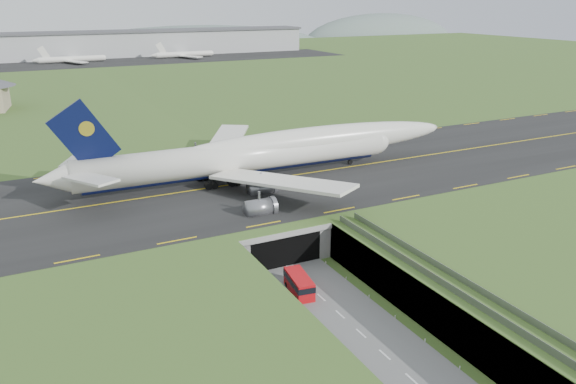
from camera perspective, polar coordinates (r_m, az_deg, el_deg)
ground at (r=82.61m, az=2.34°, el=-9.86°), size 900.00×900.00×0.00m
airfield_deck at (r=81.20m, az=2.37°, el=-8.00°), size 800.00×800.00×6.00m
trench_road at (r=76.98m, az=5.10°, el=-12.17°), size 12.00×75.00×0.20m
taxiway at (r=107.83m, az=-6.11°, el=0.66°), size 800.00×44.00×0.18m
tunnel_portal at (r=94.64m, az=-2.53°, el=-3.70°), size 17.00×22.30×6.00m
guideway at (r=72.68m, az=17.70°, el=-10.36°), size 3.00×53.00×7.05m
jumbo_jet at (r=111.68m, az=-2.03°, el=4.05°), size 85.46×56.55×18.71m
shuttle_tram at (r=80.79m, az=1.13°, el=-9.32°), size 3.44×7.00×2.76m
cargo_terminal at (r=365.13m, az=-21.69°, el=13.69°), size 320.00×67.00×15.60m
distant_hills at (r=504.98m, az=-15.60°, el=13.39°), size 700.00×91.00×60.00m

